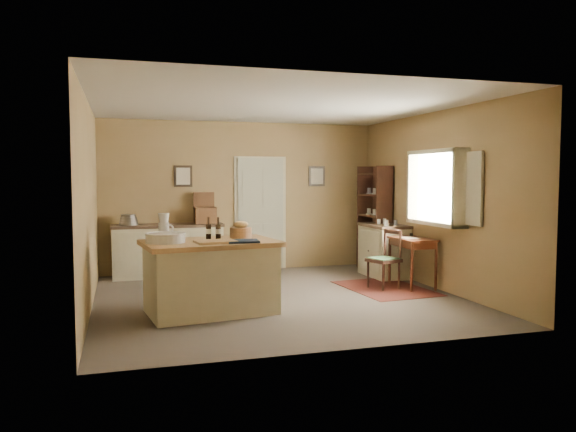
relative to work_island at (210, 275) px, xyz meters
name	(u,v)px	position (x,y,z in m)	size (l,w,h in m)	color
ground	(278,298)	(1.05, 0.59, -0.48)	(5.00, 5.00, 0.00)	brown
wall_back	(241,196)	(1.05, 3.09, 0.87)	(5.00, 0.10, 2.70)	#8F754E
wall_front	(347,214)	(1.05, -1.91, 0.87)	(5.00, 0.10, 2.70)	#8F754E
wall_left	(89,205)	(-1.45, 0.59, 0.87)	(0.10, 5.00, 2.70)	#8F754E
wall_right	(436,200)	(3.55, 0.59, 0.87)	(0.10, 5.00, 2.70)	#8F754E
ceiling	(278,105)	(1.05, 0.59, 2.22)	(5.00, 5.00, 0.00)	silver
door	(260,212)	(1.40, 3.06, 0.57)	(0.97, 0.06, 2.11)	#AEAE93
framed_prints	(252,176)	(1.25, 3.07, 1.24)	(2.82, 0.02, 0.38)	black
window	(439,188)	(3.48, 0.39, 1.07)	(0.25, 1.99, 1.12)	beige
work_island	(210,275)	(0.00, 0.00, 0.00)	(1.76, 1.27, 1.20)	beige
sideboard	(169,248)	(-0.29, 2.79, 0.00)	(1.88, 0.54, 1.18)	beige
rug	(385,288)	(2.80, 0.75, -0.48)	(1.10, 1.60, 0.01)	#4F1810
writing_desk	(412,245)	(3.25, 0.75, 0.18)	(0.48, 0.79, 0.82)	#38160B
desk_chair	(384,260)	(2.77, 0.76, -0.04)	(0.41, 0.41, 0.87)	black
right_cabinet	(384,250)	(3.25, 1.73, -0.02)	(0.56, 1.01, 0.99)	beige
shelving_unit	(376,219)	(3.40, 2.35, 0.47)	(0.32, 0.86, 1.90)	black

